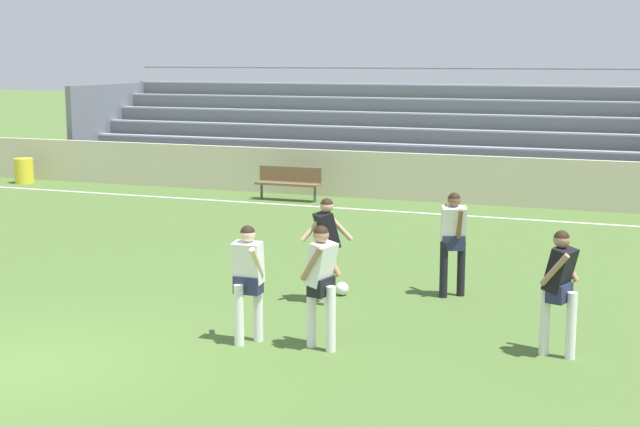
{
  "coord_description": "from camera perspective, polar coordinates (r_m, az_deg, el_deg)",
  "views": [
    {
      "loc": [
        7.42,
        -8.96,
        3.83
      ],
      "look_at": [
        1.49,
        6.48,
        1.0
      ],
      "focal_mm": 51.66,
      "sensor_mm": 36.0,
      "label": 1
    }
  ],
  "objects": [
    {
      "name": "bench_centre_sideline",
      "position": [
        24.81,
        -1.93,
        2.08
      ],
      "size": [
        1.8,
        0.4,
        0.9
      ],
      "color": "brown",
      "rests_on": "ground"
    },
    {
      "name": "trash_bin",
      "position": [
        29.62,
        -17.87,
        2.54
      ],
      "size": [
        0.57,
        0.57,
        0.76
      ],
      "primitive_type": "cylinder",
      "color": "yellow",
      "rests_on": "ground"
    },
    {
      "name": "player_white_trailing_run",
      "position": [
        12.06,
        0.07,
        -3.91
      ],
      "size": [
        0.46,
        0.54,
        1.67
      ],
      "color": "white",
      "rests_on": "ground"
    },
    {
      "name": "field_line_sideline",
      "position": [
        23.43,
        2.25,
        0.28
      ],
      "size": [
        44.0,
        0.12,
        0.01
      ],
      "primitive_type": "cube",
      "color": "white",
      "rests_on": "ground"
    },
    {
      "name": "player_dark_overlapping",
      "position": [
        12.15,
        14.63,
        -4.14
      ],
      "size": [
        0.48,
        0.6,
        1.66
      ],
      "color": "white",
      "rests_on": "ground"
    },
    {
      "name": "ground_plane",
      "position": [
        12.25,
        -17.89,
        -9.01
      ],
      "size": [
        160.0,
        160.0,
        0.0
      ],
      "primitive_type": "plane",
      "color": "#4C6B30"
    },
    {
      "name": "bleacher_stand",
      "position": [
        28.31,
        3.07,
        5.03
      ],
      "size": [
        18.75,
        4.87,
        3.5
      ],
      "color": "#9EA3AD",
      "rests_on": "ground"
    },
    {
      "name": "player_white_wide_right",
      "position": [
        12.36,
        -4.47,
        -3.76
      ],
      "size": [
        0.44,
        0.58,
        1.62
      ],
      "color": "white",
      "rests_on": "ground"
    },
    {
      "name": "player_white_deep_cover",
      "position": [
        14.86,
        8.26,
        -1.32
      ],
      "size": [
        0.46,
        0.59,
        1.7
      ],
      "color": "black",
      "rests_on": "ground"
    },
    {
      "name": "player_dark_dropping_back",
      "position": [
        14.37,
        0.42,
        -1.7
      ],
      "size": [
        0.77,
        0.52,
        1.66
      ],
      "color": "white",
      "rests_on": "ground"
    },
    {
      "name": "sideline_wall",
      "position": [
        25.1,
        3.64,
        2.37
      ],
      "size": [
        48.0,
        0.16,
        1.28
      ],
      "primitive_type": "cube",
      "color": "beige",
      "rests_on": "ground"
    },
    {
      "name": "soccer_ball",
      "position": [
        14.98,
        1.37,
        -4.68
      ],
      "size": [
        0.22,
        0.22,
        0.22
      ],
      "primitive_type": "sphere",
      "color": "white",
      "rests_on": "ground"
    }
  ]
}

